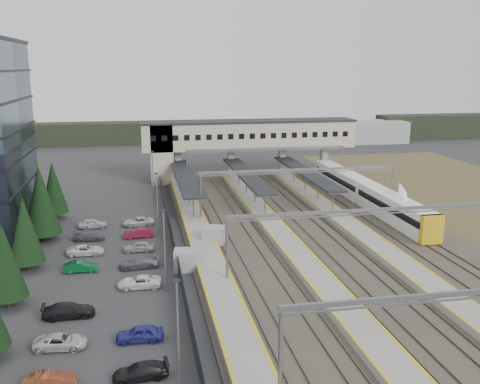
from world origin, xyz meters
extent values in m
plane|color=#2B2B2D|center=(0.00, 0.00, 0.00)|extent=(220.00, 220.00, 0.00)
cylinder|color=black|center=(-22.00, -9.00, 0.60)|extent=(0.44, 0.44, 1.20)
cone|color=black|center=(-22.00, -9.00, 4.40)|extent=(3.54, 3.54, 6.80)
cylinder|color=black|center=(-22.00, 0.00, 0.60)|extent=(0.44, 0.44, 1.20)
cone|color=black|center=(-22.00, 0.00, 4.50)|extent=(3.64, 3.64, 7.00)
cylinder|color=black|center=(-22.00, 10.00, 0.60)|extent=(0.44, 0.44, 1.20)
cone|color=black|center=(-22.00, 10.00, 5.25)|extent=(4.42, 4.42, 8.50)
cylinder|color=black|center=(-22.00, 20.00, 0.60)|extent=(0.44, 0.44, 1.20)
cone|color=black|center=(-22.00, 20.00, 4.60)|extent=(3.74, 3.74, 7.20)
imported|color=brown|center=(-16.50, -22.70, 0.57)|extent=(3.55, 1.54, 1.14)
imported|color=#BCBBC0|center=(-16.50, -17.40, 0.56)|extent=(4.16, 2.16, 1.12)
imported|color=black|center=(-16.50, -12.10, 0.64)|extent=(4.47, 1.95, 1.28)
imported|color=#095025|center=(-16.50, -1.50, 0.59)|extent=(3.58, 1.29, 1.17)
imported|color=silver|center=(-16.50, 3.80, 0.58)|extent=(4.20, 2.03, 1.15)
imported|color=#4B4C52|center=(-16.50, 9.10, 0.55)|extent=(3.92, 1.82, 1.11)
imported|color=#BCBBC0|center=(-16.50, 14.40, 0.64)|extent=(3.82, 1.72, 1.27)
imported|color=black|center=(-10.50, -22.70, 0.56)|extent=(4.01, 1.93, 1.13)
imported|color=navy|center=(-10.50, -17.40, 0.64)|extent=(3.80, 1.67, 1.27)
imported|color=white|center=(-10.50, -6.80, 0.59)|extent=(4.35, 2.22, 1.18)
imported|color=#54555C|center=(-10.50, -1.50, 0.62)|extent=(4.36, 2.01, 1.23)
imported|color=#99999C|center=(-10.50, 3.80, 0.61)|extent=(3.70, 1.74, 1.22)
imported|color=maroon|center=(-10.50, 9.10, 0.62)|extent=(3.86, 1.56, 1.25)
imported|color=silver|center=(-10.50, 14.40, 0.58)|extent=(4.38, 2.36, 1.17)
cylinder|color=slate|center=(-8.00, -25.00, 4.00)|extent=(0.16, 0.16, 8.00)
cube|color=black|center=(-8.00, -25.00, 8.00)|extent=(0.50, 0.25, 0.15)
cylinder|color=slate|center=(-8.00, -8.00, 4.00)|extent=(0.16, 0.16, 8.00)
cube|color=black|center=(-8.00, -8.00, 8.00)|extent=(0.50, 0.25, 0.15)
cylinder|color=slate|center=(-8.00, 10.00, 4.00)|extent=(0.16, 0.16, 8.00)
cube|color=black|center=(-8.00, 10.00, 8.00)|extent=(0.50, 0.25, 0.15)
cylinder|color=slate|center=(-8.00, 28.00, 4.00)|extent=(0.16, 0.16, 8.00)
cube|color=black|center=(-8.00, 28.00, 8.00)|extent=(0.50, 0.25, 0.15)
cube|color=#26282B|center=(-6.50, 5.00, 1.00)|extent=(0.08, 90.00, 2.00)
cube|color=#95989A|center=(-5.48, -3.03, 1.12)|extent=(2.96, 2.36, 2.25)
cube|color=#95989A|center=(-1.57, 4.49, 1.15)|extent=(3.06, 2.80, 2.30)
cube|color=#3A362D|center=(12.00, 5.00, 0.10)|extent=(34.00, 90.00, 0.20)
cube|color=#59544C|center=(-0.72, 5.00, 0.28)|extent=(0.08, 90.00, 0.14)
cube|color=#59544C|center=(0.72, 5.00, 0.28)|extent=(0.08, 90.00, 0.14)
cube|color=#59544C|center=(3.28, 5.00, 0.28)|extent=(0.08, 90.00, 0.14)
cube|color=#59544C|center=(4.72, 5.00, 0.28)|extent=(0.08, 90.00, 0.14)
cube|color=#59544C|center=(9.28, 5.00, 0.28)|extent=(0.08, 90.00, 0.14)
cube|color=#59544C|center=(10.72, 5.00, 0.28)|extent=(0.08, 90.00, 0.14)
cube|color=#59544C|center=(13.28, 5.00, 0.28)|extent=(0.08, 90.00, 0.14)
cube|color=#59544C|center=(14.72, 5.00, 0.28)|extent=(0.08, 90.00, 0.14)
cube|color=#59544C|center=(19.28, 5.00, 0.28)|extent=(0.08, 90.00, 0.14)
cube|color=#59544C|center=(20.72, 5.00, 0.28)|extent=(0.08, 90.00, 0.14)
cube|color=#59544C|center=(23.28, 5.00, 0.28)|extent=(0.08, 90.00, 0.14)
cube|color=#59544C|center=(24.72, 5.00, 0.28)|extent=(0.08, 90.00, 0.14)
cube|color=#9B9B96|center=(-3.00, 5.00, 0.45)|extent=(3.20, 82.00, 0.90)
cube|color=gold|center=(-4.45, 5.00, 0.91)|extent=(0.25, 82.00, 0.02)
cube|color=gold|center=(-1.55, 5.00, 0.91)|extent=(0.25, 82.00, 0.02)
cube|color=#9B9B96|center=(7.00, 5.00, 0.45)|extent=(3.20, 82.00, 0.90)
cube|color=gold|center=(5.55, 5.00, 0.91)|extent=(0.25, 82.00, 0.02)
cube|color=gold|center=(8.45, 5.00, 0.91)|extent=(0.25, 82.00, 0.02)
cube|color=#9B9B96|center=(17.00, 5.00, 0.45)|extent=(3.20, 82.00, 0.90)
cube|color=gold|center=(15.55, 5.00, 0.91)|extent=(0.25, 82.00, 0.02)
cube|color=gold|center=(18.45, 5.00, 0.91)|extent=(0.25, 82.00, 0.02)
cube|color=black|center=(-3.00, 27.00, 4.00)|extent=(3.00, 30.00, 0.25)
cube|color=slate|center=(-3.00, 27.00, 3.85)|extent=(3.10, 30.00, 0.12)
cylinder|color=slate|center=(-3.00, 14.00, 2.40)|extent=(0.20, 0.20, 3.10)
cylinder|color=slate|center=(-3.00, 20.50, 2.40)|extent=(0.20, 0.20, 3.10)
cylinder|color=slate|center=(-3.00, 27.00, 2.40)|extent=(0.20, 0.20, 3.10)
cylinder|color=slate|center=(-3.00, 33.50, 2.40)|extent=(0.20, 0.20, 3.10)
cylinder|color=slate|center=(-3.00, 40.00, 2.40)|extent=(0.20, 0.20, 3.10)
cube|color=black|center=(7.00, 27.00, 4.00)|extent=(3.00, 30.00, 0.25)
cube|color=slate|center=(7.00, 27.00, 3.85)|extent=(3.10, 30.00, 0.12)
cylinder|color=slate|center=(7.00, 14.00, 2.40)|extent=(0.20, 0.20, 3.10)
cylinder|color=slate|center=(7.00, 20.50, 2.40)|extent=(0.20, 0.20, 3.10)
cylinder|color=slate|center=(7.00, 27.00, 2.40)|extent=(0.20, 0.20, 3.10)
cylinder|color=slate|center=(7.00, 33.50, 2.40)|extent=(0.20, 0.20, 3.10)
cylinder|color=slate|center=(7.00, 40.00, 2.40)|extent=(0.20, 0.20, 3.10)
cube|color=black|center=(17.00, 27.00, 4.00)|extent=(3.00, 30.00, 0.25)
cube|color=slate|center=(17.00, 27.00, 3.85)|extent=(3.10, 30.00, 0.12)
cylinder|color=slate|center=(17.00, 14.00, 2.40)|extent=(0.20, 0.20, 3.10)
cylinder|color=slate|center=(17.00, 20.50, 2.40)|extent=(0.20, 0.20, 3.10)
cylinder|color=slate|center=(17.00, 27.00, 2.40)|extent=(0.20, 0.20, 3.10)
cylinder|color=slate|center=(17.00, 33.50, 2.40)|extent=(0.20, 0.20, 3.10)
cylinder|color=slate|center=(17.00, 40.00, 2.40)|extent=(0.20, 0.20, 3.10)
cube|color=beige|center=(10.50, 42.00, 8.50)|extent=(40.00, 6.00, 5.00)
cube|color=black|center=(10.50, 42.00, 11.05)|extent=(40.40, 6.40, 0.30)
cube|color=beige|center=(-6.00, 42.00, 5.50)|extent=(4.00, 6.00, 11.00)
cube|color=black|center=(-7.50, 38.98, 8.60)|extent=(1.00, 0.06, 1.00)
cube|color=black|center=(-5.50, 38.98, 8.60)|extent=(1.00, 0.06, 1.00)
cube|color=black|center=(-3.50, 38.98, 8.60)|extent=(1.00, 0.06, 1.00)
cube|color=black|center=(-1.50, 38.98, 8.60)|extent=(1.00, 0.06, 1.00)
cube|color=black|center=(0.50, 38.98, 8.60)|extent=(1.00, 0.06, 1.00)
cube|color=black|center=(2.50, 38.98, 8.60)|extent=(1.00, 0.06, 1.00)
cube|color=black|center=(4.50, 38.98, 8.60)|extent=(1.00, 0.06, 1.00)
cube|color=black|center=(6.50, 38.98, 8.60)|extent=(1.00, 0.06, 1.00)
cube|color=black|center=(8.50, 38.98, 8.60)|extent=(1.00, 0.06, 1.00)
cube|color=black|center=(10.50, 38.98, 8.60)|extent=(1.00, 0.06, 1.00)
cube|color=black|center=(12.50, 38.98, 8.60)|extent=(1.00, 0.06, 1.00)
cube|color=black|center=(14.50, 38.98, 8.60)|extent=(1.00, 0.06, 1.00)
cube|color=black|center=(16.50, 38.98, 8.60)|extent=(1.00, 0.06, 1.00)
cube|color=black|center=(18.50, 38.98, 8.60)|extent=(1.00, 0.06, 1.00)
cube|color=black|center=(20.50, 38.98, 8.60)|extent=(1.00, 0.06, 1.00)
cube|color=black|center=(22.50, 38.98, 8.60)|extent=(1.00, 0.06, 1.00)
cube|color=black|center=(24.50, 38.98, 8.60)|extent=(1.00, 0.06, 1.00)
cube|color=black|center=(26.50, 38.98, 8.60)|extent=(1.00, 0.06, 1.00)
cube|color=black|center=(28.50, 38.98, 8.60)|extent=(1.00, 0.06, 1.00)
cube|color=#9B9B96|center=(-4.50, 42.00, 3.00)|extent=(1.20, 1.60, 6.00)
cube|color=#9B9B96|center=(-3.00, 42.00, 3.00)|extent=(1.20, 1.60, 6.00)
cube|color=#9B9B96|center=(7.00, 42.00, 3.00)|extent=(1.20, 1.60, 6.00)
cube|color=#9B9B96|center=(17.00, 42.00, 3.00)|extent=(1.20, 1.60, 6.00)
cube|color=#9B9B96|center=(25.50, 42.00, 3.00)|extent=(1.20, 1.60, 6.00)
cylinder|color=slate|center=(-2.00, -28.00, 3.50)|extent=(0.28, 0.28, 7.00)
cylinder|color=slate|center=(-2.00, -8.00, 3.50)|extent=(0.28, 0.28, 7.00)
cube|color=slate|center=(12.00, -8.00, 7.00)|extent=(28.40, 0.25, 0.35)
cube|color=slate|center=(12.00, -8.00, 6.60)|extent=(28.40, 0.12, 0.12)
cylinder|color=slate|center=(-2.00, 14.00, 3.50)|extent=(0.28, 0.28, 7.00)
cylinder|color=slate|center=(26.00, 14.00, 3.50)|extent=(0.28, 0.28, 7.00)
cube|color=slate|center=(12.00, 14.00, 7.00)|extent=(28.40, 0.25, 0.35)
cube|color=slate|center=(12.00, 14.00, 6.60)|extent=(28.40, 0.12, 0.12)
cylinder|color=slate|center=(-2.00, 34.00, 3.50)|extent=(0.28, 0.28, 7.00)
cylinder|color=slate|center=(26.00, 34.00, 3.50)|extent=(0.28, 0.28, 7.00)
cube|color=slate|center=(12.00, 34.00, 7.00)|extent=(28.40, 0.25, 0.35)
cube|color=slate|center=(12.00, 34.00, 6.60)|extent=(28.40, 0.12, 0.12)
cube|color=white|center=(24.00, 8.76, 2.07)|extent=(2.76, 19.08, 3.54)
cube|color=black|center=(24.00, 8.76, 2.46)|extent=(2.81, 18.48, 0.89)
cube|color=slate|center=(24.00, 8.76, 0.54)|extent=(2.36, 17.68, 0.49)
cube|color=white|center=(24.00, 28.44, 2.07)|extent=(2.76, 19.08, 3.54)
cube|color=black|center=(24.00, 28.44, 2.46)|extent=(2.81, 18.48, 0.89)
cube|color=slate|center=(24.00, 28.44, 0.54)|extent=(2.36, 17.68, 0.49)
cube|color=gold|center=(24.00, -0.68, 2.07)|extent=(2.78, 0.90, 3.54)
cylinder|color=slate|center=(25.01, 6.44, 1.57)|extent=(0.20, 0.20, 3.13)
cylinder|color=slate|center=(25.01, 11.31, 1.57)|extent=(0.20, 0.20, 3.13)
cube|color=white|center=(25.01, 8.87, 3.50)|extent=(2.03, 5.61, 2.94)
cube|color=black|center=(-10.00, 95.00, 3.00)|extent=(60.00, 8.00, 6.00)
cube|color=black|center=(40.00, 95.00, 2.50)|extent=(50.00, 8.00, 5.00)
cube|color=black|center=(80.00, 90.00, 3.50)|extent=(40.00, 8.00, 7.00)
cube|color=#95989A|center=(55.00, 85.00, 3.00)|extent=(18.00, 10.00, 6.00)
camera|label=1|loc=(-9.90, -56.44, 21.10)|focal=40.00mm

